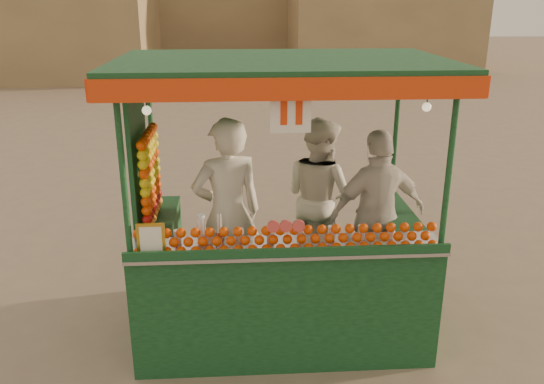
{
  "coord_description": "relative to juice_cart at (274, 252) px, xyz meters",
  "views": [
    {
      "loc": [
        -0.4,
        -5.24,
        3.31
      ],
      "look_at": [
        -0.07,
        -0.12,
        1.51
      ],
      "focal_mm": 36.75,
      "sensor_mm": 36.0,
      "label": 1
    }
  ],
  "objects": [
    {
      "name": "juice_cart",
      "position": [
        0.0,
        0.0,
        0.0
      ],
      "size": [
        3.06,
        1.99,
        2.78
      ],
      "color": "#0E3418",
      "rests_on": "ground"
    },
    {
      "name": "vendor_right",
      "position": [
        1.08,
        0.21,
        0.3
      ],
      "size": [
        1.1,
        0.63,
        1.76
      ],
      "rotation": [
        0.0,
        0.0,
        3.35
      ],
      "color": "beige",
      "rests_on": "ground"
    },
    {
      "name": "building_right",
      "position": [
        7.06,
        24.21,
        1.6
      ],
      "size": [
        9.0,
        6.0,
        5.0
      ],
      "primitive_type": "cube",
      "color": "#9B8058",
      "rests_on": "ground"
    },
    {
      "name": "building_left",
      "position": [
        -8.94,
        20.21,
        2.1
      ],
      "size": [
        10.0,
        6.0,
        6.0
      ],
      "primitive_type": "cube",
      "color": "#9B8058",
      "rests_on": "ground"
    },
    {
      "name": "vendor_middle",
      "position": [
        0.55,
        0.75,
        0.31
      ],
      "size": [
        1.06,
        1.1,
        1.78
      ],
      "rotation": [
        0.0,
        0.0,
        2.23
      ],
      "color": "white",
      "rests_on": "ground"
    },
    {
      "name": "ground",
      "position": [
        0.06,
        0.21,
        -0.9
      ],
      "size": [
        90.0,
        90.0,
        0.0
      ],
      "primitive_type": "plane",
      "color": "#735F52",
      "rests_on": "ground"
    },
    {
      "name": "vendor_left",
      "position": [
        -0.45,
        0.09,
        0.39
      ],
      "size": [
        0.81,
        0.65,
        1.93
      ],
      "rotation": [
        0.0,
        0.0,
        3.43
      ],
      "color": "beige",
      "rests_on": "ground"
    }
  ]
}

